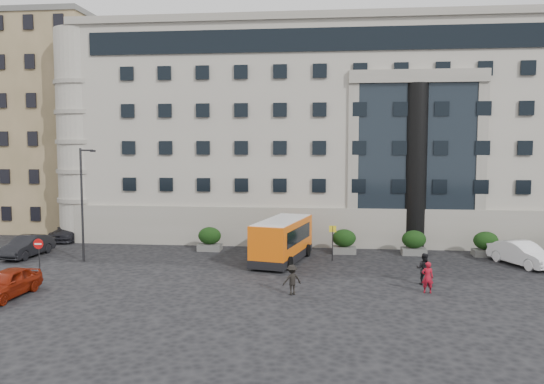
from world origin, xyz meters
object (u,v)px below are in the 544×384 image
Objects in this scene: street_lamp at (83,200)px; parked_car_a at (7,283)px; hedge_d at (414,242)px; hedge_e at (486,244)px; hedge_c at (344,241)px; bus_stop_sign at (333,237)px; parked_car_d at (122,225)px; hedge_a at (210,239)px; no_entry_sign at (39,249)px; parked_car_c at (73,230)px; white_taxi at (522,254)px; parked_car_b at (27,246)px; pedestrian_a at (427,277)px; red_truck at (120,219)px; pedestrian_c at (292,280)px; hedge_b at (276,240)px; pedestrian_b at (424,269)px; minibus at (282,238)px.

street_lamp reaches higher than parked_car_a.
hedge_e is (5.20, 0.00, 0.00)m from hedge_d.
hedge_c is 3.05m from bus_stop_sign.
parked_car_a is at bearing -91.79° from parked_car_d.
hedge_a is 12.64m from no_entry_sign.
parked_car_c is at bearing 164.01° from bus_stop_sign.
parked_car_d is 0.94× the size of white_taxi.
parked_car_b is 28.39m from pedestrian_a.
red_truck is 1.05× the size of parked_car_c.
bus_stop_sign is 22.42m from parked_car_b.
pedestrian_c is at bearing 8.96° from pedestrian_a.
hedge_b is 0.39× the size of parked_car_b.
red_truck reaches higher than hedge_c.
pedestrian_a is 1.83m from pedestrian_b.
minibus reaches higher than parked_car_a.
red_truck is 1.27× the size of parked_car_a.
street_lamp reaches higher than bus_stop_sign.
hedge_e reaches higher than parked_car_c.
hedge_a is at bearing -12.78° from parked_car_c.
minibus reaches higher than hedge_a.
hedge_d is 14.35m from pedestrian_c.
hedge_b is 5.19m from bus_stop_sign.
pedestrian_a is (22.75, 3.17, 0.12)m from parked_car_a.
hedge_c is at bearing 39.66° from parked_car_a.
hedge_b is 18.56m from parked_car_c.
parked_car_a is 0.90× the size of white_taxi.
hedge_b reaches higher than parked_car_d.
hedge_e is (20.80, 0.00, 0.00)m from hedge_a.
hedge_c is 12.07m from pedestrian_c.
hedge_c is at bearing -134.02° from pedestrian_c.
hedge_c reaches higher than parked_car_d.
hedge_e is 3.32m from white_taxi.
pedestrian_b is (27.79, -12.35, 0.15)m from parked_car_c.
pedestrian_a is 1.06× the size of pedestrian_c.
hedge_c is at bearing -67.43° from pedestrian_a.
bus_stop_sign is 0.54× the size of parked_car_d.
pedestrian_a is 7.55m from pedestrian_c.
parked_car_a reaches higher than parked_car_d.
hedge_a is 15.91m from parked_car_a.
pedestrian_a is (27.66, -14.17, 0.09)m from parked_car_c.
red_truck is at bearing 77.34° from parked_car_b.
no_entry_sign is 15.93m from minibus.
hedge_a is at bearing 180.00° from hedge_d.
minibus is 1.60× the size of parked_car_b.
hedge_e reaches higher than parked_car_b.
no_entry_sign reaches higher than hedge_d.
red_truck is at bearing -34.13° from pedestrian_a.
hedge_a is at bearing -7.50° from pedestrian_b.
bus_stop_sign is 3.58m from minibus.
parked_car_a is at bearing -148.23° from bus_stop_sign.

